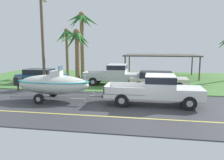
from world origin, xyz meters
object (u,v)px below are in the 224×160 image
object	(u,v)px
pickup_truck_towing	(159,88)
palm_tree_near_left	(82,28)
utility_pole	(43,39)
parked_pickup_background	(117,74)
palm_tree_far_left	(77,44)
boat_on_trailer	(53,84)
parked_sedan_far	(41,76)
parked_sedan_near	(158,80)
carport_awning	(161,56)
palm_tree_mid	(67,40)

from	to	relation	value
pickup_truck_towing	palm_tree_near_left	xyz separation A→B (m)	(-7.80, 9.75, 4.30)
utility_pole	parked_pickup_background	bearing A→B (deg)	20.90
palm_tree_far_left	utility_pole	world-z (taller)	utility_pole
boat_on_trailer	parked_sedan_far	distance (m)	7.29
pickup_truck_towing	boat_on_trailer	bearing A→B (deg)	-180.00
parked_sedan_far	palm_tree_far_left	distance (m)	4.90
utility_pole	parked_sedan_far	bearing A→B (deg)	124.03
palm_tree_near_left	parked_sedan_near	bearing A→B (deg)	-27.05
parked_sedan_near	carport_awning	world-z (taller)	carport_awning
palm_tree_near_left	boat_on_trailer	bearing A→B (deg)	-84.26
boat_on_trailer	parked_pickup_background	xyz separation A→B (m)	(3.27, 6.36, -0.03)
pickup_truck_towing	palm_tree_mid	size ratio (longest dim) A/B	1.10
boat_on_trailer	palm_tree_far_left	size ratio (longest dim) A/B	1.21
parked_pickup_background	utility_pole	size ratio (longest dim) A/B	0.71
pickup_truck_towing	parked_pickup_background	size ratio (longest dim) A/B	1.08
pickup_truck_towing	boat_on_trailer	distance (m)	6.82
palm_tree_near_left	palm_tree_far_left	world-z (taller)	palm_tree_near_left
parked_sedan_far	palm_tree_far_left	world-z (taller)	palm_tree_far_left
parked_pickup_background	palm_tree_far_left	size ratio (longest dim) A/B	1.11
palm_tree_mid	utility_pole	xyz separation A→B (m)	(0.48, -6.80, -0.10)
parked_sedan_far	palm_tree_far_left	size ratio (longest dim) A/B	0.89
parked_sedan_near	palm_tree_far_left	size ratio (longest dim) A/B	0.95
parked_sedan_far	palm_tree_mid	world-z (taller)	palm_tree_mid
parked_pickup_background	parked_sedan_far	xyz separation A→B (m)	(-7.25, -0.26, -0.38)
utility_pole	boat_on_trailer	bearing A→B (deg)	-57.31
palm_tree_far_left	utility_pole	xyz separation A→B (m)	(-2.50, -1.46, 0.41)
boat_on_trailer	parked_pickup_background	size ratio (longest dim) A/B	1.09
palm_tree_mid	boat_on_trailer	bearing A→B (deg)	-74.04
parked_sedan_near	parked_sedan_far	size ratio (longest dim) A/B	1.06
carport_awning	palm_tree_far_left	xyz separation A→B (m)	(-7.45, -6.75, 1.23)
parked_sedan_near	parked_sedan_far	distance (m)	10.85
pickup_truck_towing	parked_pickup_background	bearing A→B (deg)	119.24
boat_on_trailer	pickup_truck_towing	bearing A→B (deg)	0.00
palm_tree_near_left	utility_pole	distance (m)	6.02
pickup_truck_towing	carport_awning	xyz separation A→B (m)	(0.49, 12.31, 1.41)
parked_pickup_background	parked_sedan_far	world-z (taller)	parked_pickup_background
palm_tree_mid	parked_pickup_background	bearing A→B (deg)	-35.45
boat_on_trailer	utility_pole	size ratio (longest dim) A/B	0.77
palm_tree_far_left	parked_pickup_background	bearing A→B (deg)	13.11
parked_sedan_far	carport_awning	world-z (taller)	carport_awning
parked_sedan_far	palm_tree_mid	xyz separation A→B (m)	(0.86, 4.80, 3.51)
parked_pickup_background	carport_awning	distance (m)	7.33
pickup_truck_towing	parked_sedan_far	xyz separation A→B (m)	(-10.80, 6.10, -0.36)
parked_pickup_background	palm_tree_far_left	xyz separation A→B (m)	(-3.40, -0.79, 2.62)
pickup_truck_towing	carport_awning	bearing A→B (deg)	87.74
pickup_truck_towing	parked_sedan_far	distance (m)	12.41
parked_pickup_background	parked_sedan_near	world-z (taller)	parked_pickup_background
parked_sedan_far	palm_tree_near_left	distance (m)	6.64
utility_pole	pickup_truck_towing	bearing A→B (deg)	-23.46
parked_sedan_far	utility_pole	size ratio (longest dim) A/B	0.57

